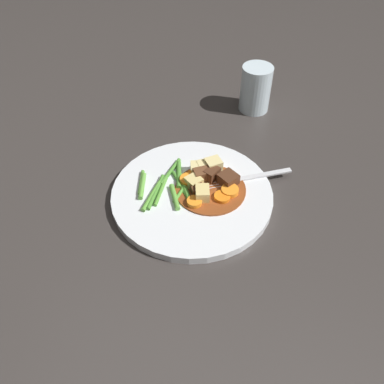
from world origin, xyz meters
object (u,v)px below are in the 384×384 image
Objects in this scene: carrot_slice_0 at (222,197)px; potato_chunk_3 at (213,166)px; carrot_slice_1 at (194,202)px; potato_chunk_0 at (197,169)px; meat_chunk_1 at (203,175)px; carrot_slice_3 at (188,181)px; fork at (244,179)px; potato_chunk_4 at (195,183)px; potato_chunk_1 at (202,194)px; meat_chunk_3 at (228,179)px; dinner_plate at (192,195)px; meat_chunk_2 at (196,191)px; meat_chunk_0 at (212,174)px; water_glass at (256,89)px; carrot_slice_2 at (230,191)px; carrot_slice_4 at (193,176)px; potato_chunk_2 at (206,167)px.

carrot_slice_0 is 1.02× the size of potato_chunk_3.
carrot_slice_0 is at bearing 27.45° from carrot_slice_1.
meat_chunk_1 is (0.01, -0.01, 0.00)m from potato_chunk_0.
potato_chunk_0 is (0.01, 0.03, 0.00)m from carrot_slice_3.
fork is at bearing -9.28° from potato_chunk_3.
potato_chunk_0 is 0.04m from potato_chunk_4.
meat_chunk_3 is at bearing 51.11° from potato_chunk_1.
potato_chunk_3 is at bearing 67.52° from dinner_plate.
meat_chunk_1 is at bearing 84.96° from meat_chunk_2.
water_glass is at bearing 80.46° from meat_chunk_0.
meat_chunk_1 is at bearing -166.97° from fork.
potato_chunk_3 is (-0.04, 0.05, 0.01)m from carrot_slice_2.
meat_chunk_1 reaches higher than fork.
potato_chunk_0 is at bearing 161.51° from meat_chunk_0.
carrot_slice_1 is at bearing -91.16° from meat_chunk_1.
potato_chunk_4 reaches higher than meat_chunk_2.
carrot_slice_3 is 1.00× the size of meat_chunk_3.
carrot_slice_0 is at bearing -20.37° from potato_chunk_4.
water_glass reaches higher than dinner_plate.
carrot_slice_4 is at bearing 111.91° from potato_chunk_4.
carrot_slice_1 is at bearing -84.49° from meat_chunk_2.
potato_chunk_1 is 0.29× the size of water_glass.
dinner_plate is 10.31× the size of potato_chunk_3.
potato_chunk_2 is 0.88× the size of meat_chunk_1.
meat_chunk_1 is (-0.00, -0.02, 0.00)m from potato_chunk_2.
potato_chunk_4 is at bearing -159.32° from meat_chunk_3.
potato_chunk_0 and potato_chunk_2 have the same top height.
meat_chunk_0 is at bearing -99.54° from water_glass.
water_glass reaches higher than potato_chunk_4.
carrot_slice_3 is at bearing 119.45° from dinner_plate.
carrot_slice_3 reaches higher than carrot_slice_4.
water_glass is at bearing 74.04° from potato_chunk_0.
carrot_slice_4 is (-0.01, 0.03, 0.01)m from dinner_plate.
potato_chunk_1 is 0.96× the size of meat_chunk_3.
dinner_plate is 9.76× the size of potato_chunk_2.
fork is at bearing 45.45° from potato_chunk_1.
meat_chunk_1 is 0.33× the size of water_glass.
potato_chunk_3 reaches higher than potato_chunk_1.
potato_chunk_4 is (-0.06, 0.00, 0.00)m from carrot_slice_2.
potato_chunk_4 is at bearing -103.33° from water_glass.
meat_chunk_1 reaches higher than carrot_slice_2.
carrot_slice_2 is at bearing -52.26° from potato_chunk_3.
meat_chunk_1 is at bearing -45.83° from potato_chunk_0.
carrot_slice_4 is at bearing -105.91° from water_glass.
carrot_slice_4 is 0.24× the size of water_glass.
meat_chunk_3 is (0.06, 0.00, 0.01)m from carrot_slice_4.
water_glass reaches higher than carrot_slice_2.
fork is at bearing 65.75° from carrot_slice_2.
water_glass reaches higher than carrot_slice_1.
potato_chunk_3 is 0.03m from meat_chunk_1.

